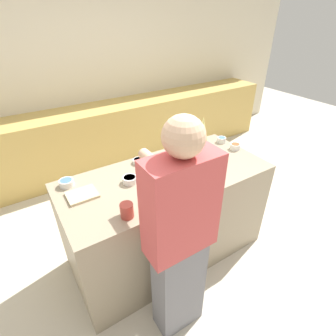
{
  "coord_description": "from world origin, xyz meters",
  "views": [
    {
      "loc": [
        -0.99,
        -1.56,
        2.11
      ],
      "look_at": [
        0.01,
        0.0,
        0.97
      ],
      "focal_mm": 28.0,
      "sensor_mm": 36.0,
      "label": 1
    }
  ],
  "objects_px": {
    "person": "(180,240)",
    "cookbook": "(82,195)",
    "candy_bowl_front_corner": "(67,183)",
    "mug": "(127,210)",
    "candy_bowl_far_right": "(222,140)",
    "gingerbread_house": "(178,167)",
    "candy_bowl_near_tray_left": "(235,146)",
    "decorative_tree": "(202,136)",
    "candy_bowl_center_rear": "(181,149)",
    "candy_bowl_near_tray_right": "(139,161)",
    "baking_tray": "(178,180)",
    "candy_bowl_far_left": "(130,179)",
    "candy_bowl_beside_tree": "(217,156)"
  },
  "relations": [
    {
      "from": "candy_bowl_beside_tree",
      "to": "candy_bowl_center_rear",
      "type": "xyz_separation_m",
      "value": [
        -0.2,
        0.3,
        0.0
      ]
    },
    {
      "from": "baking_tray",
      "to": "candy_bowl_far_right",
      "type": "xyz_separation_m",
      "value": [
        0.79,
        0.34,
        0.03
      ]
    },
    {
      "from": "gingerbread_house",
      "to": "candy_bowl_near_tray_right",
      "type": "bearing_deg",
      "value": 107.33
    },
    {
      "from": "baking_tray",
      "to": "cookbook",
      "type": "relative_size",
      "value": 1.92
    },
    {
      "from": "candy_bowl_far_right",
      "to": "person",
      "type": "xyz_separation_m",
      "value": [
        -1.11,
        -0.84,
        -0.07
      ]
    },
    {
      "from": "decorative_tree",
      "to": "cookbook",
      "type": "bearing_deg",
      "value": -178.35
    },
    {
      "from": "cookbook",
      "to": "decorative_tree",
      "type": "bearing_deg",
      "value": 1.65
    },
    {
      "from": "candy_bowl_far_left",
      "to": "candy_bowl_near_tray_left",
      "type": "height_order",
      "value": "candy_bowl_near_tray_left"
    },
    {
      "from": "candy_bowl_center_rear",
      "to": "cookbook",
      "type": "bearing_deg",
      "value": -169.77
    },
    {
      "from": "gingerbread_house",
      "to": "candy_bowl_near_tray_left",
      "type": "relative_size",
      "value": 3.07
    },
    {
      "from": "candy_bowl_near_tray_left",
      "to": "person",
      "type": "height_order",
      "value": "person"
    },
    {
      "from": "candy_bowl_near_tray_left",
      "to": "candy_bowl_center_rear",
      "type": "relative_size",
      "value": 0.84
    },
    {
      "from": "person",
      "to": "decorative_tree",
      "type": "bearing_deg",
      "value": 44.27
    },
    {
      "from": "candy_bowl_near_tray_right",
      "to": "candy_bowl_near_tray_left",
      "type": "height_order",
      "value": "candy_bowl_near_tray_left"
    },
    {
      "from": "decorative_tree",
      "to": "cookbook",
      "type": "distance_m",
      "value": 1.17
    },
    {
      "from": "candy_bowl_far_right",
      "to": "mug",
      "type": "relative_size",
      "value": 0.87
    },
    {
      "from": "candy_bowl_beside_tree",
      "to": "candy_bowl_near_tray_left",
      "type": "relative_size",
      "value": 0.95
    },
    {
      "from": "candy_bowl_beside_tree",
      "to": "candy_bowl_near_tray_left",
      "type": "bearing_deg",
      "value": 9.1
    },
    {
      "from": "candy_bowl_near_tray_right",
      "to": "candy_bowl_beside_tree",
      "type": "xyz_separation_m",
      "value": [
        0.65,
        -0.31,
        -0.0
      ]
    },
    {
      "from": "candy_bowl_far_right",
      "to": "cookbook",
      "type": "height_order",
      "value": "candy_bowl_far_right"
    },
    {
      "from": "candy_bowl_front_corner",
      "to": "mug",
      "type": "height_order",
      "value": "mug"
    },
    {
      "from": "candy_bowl_near_tray_right",
      "to": "candy_bowl_front_corner",
      "type": "relative_size",
      "value": 1.0
    },
    {
      "from": "decorative_tree",
      "to": "candy_bowl_far_left",
      "type": "bearing_deg",
      "value": -175.12
    },
    {
      "from": "candy_bowl_near_tray_right",
      "to": "baking_tray",
      "type": "bearing_deg",
      "value": -72.74
    },
    {
      "from": "candy_bowl_near_tray_right",
      "to": "candy_bowl_far_left",
      "type": "height_order",
      "value": "candy_bowl_far_left"
    },
    {
      "from": "gingerbread_house",
      "to": "candy_bowl_near_tray_left",
      "type": "height_order",
      "value": "gingerbread_house"
    },
    {
      "from": "baking_tray",
      "to": "candy_bowl_front_corner",
      "type": "bearing_deg",
      "value": 152.05
    },
    {
      "from": "candy_bowl_front_corner",
      "to": "candy_bowl_near_tray_left",
      "type": "height_order",
      "value": "same"
    },
    {
      "from": "candy_bowl_near_tray_right",
      "to": "cookbook",
      "type": "xyz_separation_m",
      "value": [
        -0.58,
        -0.2,
        -0.01
      ]
    },
    {
      "from": "baking_tray",
      "to": "person",
      "type": "bearing_deg",
      "value": -123.21
    },
    {
      "from": "candy_bowl_near_tray_left",
      "to": "baking_tray",
      "type": "bearing_deg",
      "value": -169.17
    },
    {
      "from": "gingerbread_house",
      "to": "mug",
      "type": "relative_size",
      "value": 2.94
    },
    {
      "from": "gingerbread_house",
      "to": "mug",
      "type": "xyz_separation_m",
      "value": [
        -0.53,
        -0.17,
        -0.07
      ]
    },
    {
      "from": "candy_bowl_far_left",
      "to": "cookbook",
      "type": "height_order",
      "value": "candy_bowl_far_left"
    },
    {
      "from": "mug",
      "to": "candy_bowl_near_tray_left",
      "type": "bearing_deg",
      "value": 13.72
    },
    {
      "from": "candy_bowl_near_tray_left",
      "to": "person",
      "type": "bearing_deg",
      "value": -149.79
    },
    {
      "from": "candy_bowl_far_left",
      "to": "mug",
      "type": "bearing_deg",
      "value": -118.02
    },
    {
      "from": "person",
      "to": "candy_bowl_near_tray_right",
      "type": "bearing_deg",
      "value": 77.97
    },
    {
      "from": "cookbook",
      "to": "candy_bowl_near_tray_right",
      "type": "bearing_deg",
      "value": 19.34
    },
    {
      "from": "candy_bowl_near_tray_right",
      "to": "candy_bowl_far_left",
      "type": "bearing_deg",
      "value": -131.0
    },
    {
      "from": "person",
      "to": "candy_bowl_center_rear",
      "type": "bearing_deg",
      "value": 54.39
    },
    {
      "from": "candy_bowl_far_left",
      "to": "candy_bowl_front_corner",
      "type": "xyz_separation_m",
      "value": [
        -0.44,
        0.23,
        0.0
      ]
    },
    {
      "from": "gingerbread_house",
      "to": "candy_bowl_center_rear",
      "type": "distance_m",
      "value": 0.52
    },
    {
      "from": "candy_bowl_front_corner",
      "to": "candy_bowl_beside_tree",
      "type": "distance_m",
      "value": 1.33
    },
    {
      "from": "baking_tray",
      "to": "candy_bowl_center_rear",
      "type": "bearing_deg",
      "value": 51.61
    },
    {
      "from": "person",
      "to": "cookbook",
      "type": "bearing_deg",
      "value": 118.2
    },
    {
      "from": "candy_bowl_front_corner",
      "to": "candy_bowl_far_right",
      "type": "relative_size",
      "value": 1.24
    },
    {
      "from": "candy_bowl_beside_tree",
      "to": "candy_bowl_far_right",
      "type": "relative_size",
      "value": 1.06
    },
    {
      "from": "candy_bowl_far_left",
      "to": "candy_bowl_center_rear",
      "type": "distance_m",
      "value": 0.69
    },
    {
      "from": "candy_bowl_near_tray_right",
      "to": "candy_bowl_near_tray_left",
      "type": "xyz_separation_m",
      "value": [
        0.92,
        -0.27,
        0.01
      ]
    }
  ]
}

